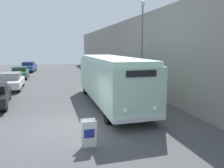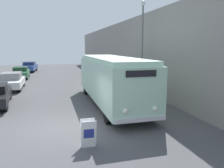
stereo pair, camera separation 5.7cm
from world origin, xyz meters
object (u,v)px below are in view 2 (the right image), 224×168
object	(u,v)px
vintage_bus	(111,78)
sign_board	(88,134)
parked_car_distant	(29,67)
parked_car_mid	(11,81)
parked_car_far	(21,72)
streetlamp	(142,36)

from	to	relation	value
vintage_bus	sign_board	xyz separation A→B (m)	(-2.45, -5.85, -1.23)
sign_board	parked_car_distant	distance (m)	28.26
sign_board	parked_car_mid	distance (m)	13.99
parked_car_mid	parked_car_distant	distance (m)	14.74
sign_board	parked_car_far	bearing A→B (deg)	103.45
streetlamp	parked_car_far	bearing A→B (deg)	128.65
parked_car_far	sign_board	bearing A→B (deg)	-78.38
parked_car_distant	vintage_bus	bearing A→B (deg)	-67.49
vintage_bus	parked_car_distant	distance (m)	23.15
streetlamp	parked_car_far	xyz separation A→B (m)	(-10.28, 12.85, -3.81)
parked_car_mid	parked_car_far	bearing A→B (deg)	90.50
vintage_bus	parked_car_far	xyz separation A→B (m)	(-7.35, 14.65, -1.03)
streetlamp	parked_car_mid	world-z (taller)	streetlamp
streetlamp	parked_car_mid	bearing A→B (deg)	151.51
vintage_bus	parked_car_distant	size ratio (longest dim) A/B	2.23
vintage_bus	parked_car_mid	size ratio (longest dim) A/B	2.28
vintage_bus	sign_board	bearing A→B (deg)	-112.69
parked_car_far	streetlamp	bearing A→B (deg)	-53.18
vintage_bus	streetlamp	distance (m)	4.42
parked_car_far	parked_car_distant	bearing A→B (deg)	85.54
vintage_bus	parked_car_far	bearing A→B (deg)	116.63
parked_car_distant	parked_car_far	bearing A→B (deg)	-87.77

